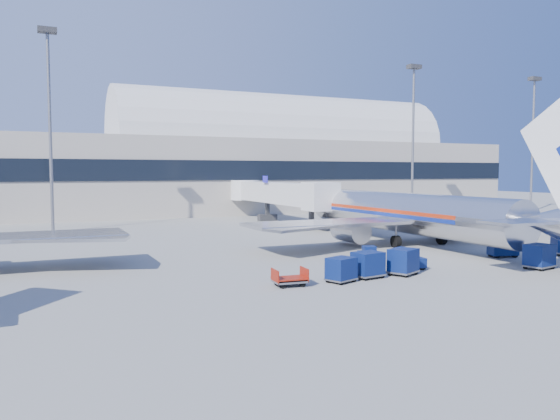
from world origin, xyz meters
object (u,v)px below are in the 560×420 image
barrier_far (546,235)px  tug_right (502,249)px  barrier_near (497,238)px  cart_open_red (290,280)px  mast_west (49,99)px  mast_east (413,118)px  airliner_main (413,213)px  mast_far_east (533,124)px  cart_train_c (341,269)px  jetbridge_near (274,193)px  cart_train_b (368,264)px  tug_left (368,255)px  barrier_mid (522,237)px  tug_lead (409,261)px  cart_solo_near (539,256)px  cart_train_a (403,261)px

barrier_far → tug_right: size_ratio=1.25×
barrier_near → cart_open_red: size_ratio=1.45×
mast_west → mast_east: size_ratio=1.00×
airliner_main → mast_far_east: bearing=29.5°
mast_far_east → cart_train_c: mast_far_east is taller
jetbridge_near → mast_west: bearing=-178.3°
barrier_near → cart_train_c: bearing=-157.2°
barrier_near → cart_open_red: 27.99m
mast_far_east → cart_train_b: bearing=-147.2°
jetbridge_near → barrier_near: (10.40, -28.81, -3.48)m
mast_east → cart_train_c: size_ratio=10.82×
cart_train_c → tug_left: bearing=23.4°
barrier_mid → airliner_main: bearing=167.5°
airliner_main → tug_right: bearing=-78.8°
tug_lead → barrier_near: bearing=34.5°
cart_train_c → mast_east: bearing=26.8°
mast_west → tug_lead: 44.19m
mast_east → cart_open_red: 55.48m
cart_train_c → mast_far_east: bearing=11.9°
cart_train_b → barrier_near: bearing=14.7°
airliner_main → barrier_far: size_ratio=12.42×
jetbridge_near → cart_train_c: (-12.62, -38.48, -3.11)m
airliner_main → tug_right: 9.38m
jetbridge_near → cart_solo_near: 40.43m
airliner_main → mast_east: size_ratio=1.65×
mast_east → barrier_far: 31.92m
jetbridge_near → cart_open_red: size_ratio=13.32×
airliner_main → cart_solo_near: airliner_main is taller
mast_east → cart_train_b: 51.50m
barrier_near → tug_left: 18.24m
mast_east → barrier_near: mast_east is taller
cart_train_c → cart_open_red: 3.39m
tug_left → airliner_main: bearing=-35.6°
jetbridge_near → mast_east: (22.40, -0.81, 10.86)m
airliner_main → cart_train_b: 17.46m
airliner_main → mast_west: 41.12m
barrier_mid → cart_open_red: bearing=-162.4°
barrier_mid → cart_train_a: 23.29m
barrier_near → tug_left: size_ratio=1.31×
cart_train_a → cart_solo_near: (10.00, -2.16, 0.00)m
barrier_near → mast_east: bearing=66.8°
cart_train_c → cart_solo_near: 15.07m
cart_train_b → tug_lead: bearing=7.9°
mast_far_east → cart_train_a: bearing=-145.9°
barrier_near → mast_far_east: bearing=37.1°
barrier_far → mast_east: bearing=79.1°
barrier_near → airliner_main: bearing=162.6°
barrier_far → cart_train_c: 31.16m
tug_left → cart_open_red: size_ratio=1.11×
barrier_near → cart_solo_near: 14.00m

